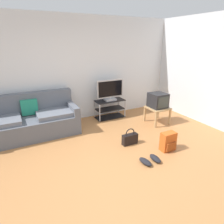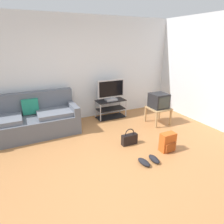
# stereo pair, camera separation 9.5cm
# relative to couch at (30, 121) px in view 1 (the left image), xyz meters

# --- Properties ---
(ground_plane) EXTENTS (9.00, 9.80, 0.02)m
(ground_plane) POSITION_rel_couch_xyz_m (1.15, -1.93, -0.35)
(ground_plane) COLOR #B27542
(wall_back) EXTENTS (9.00, 0.10, 2.70)m
(wall_back) POSITION_rel_couch_xyz_m (1.15, 0.52, 1.01)
(wall_back) COLOR silver
(wall_back) RESTS_ON ground_plane
(wall_right) EXTENTS (0.10, 3.60, 2.70)m
(wall_right) POSITION_rel_couch_xyz_m (4.20, -1.09, 1.01)
(wall_right) COLOR silver
(wall_right) RESTS_ON ground_plane
(couch) EXTENTS (2.13, 0.88, 0.94)m
(couch) POSITION_rel_couch_xyz_m (0.00, 0.00, 0.00)
(couch) COLOR #565B66
(couch) RESTS_ON ground_plane
(tv_stand) EXTENTS (0.82, 0.39, 0.51)m
(tv_stand) POSITION_rel_couch_xyz_m (2.14, 0.15, -0.09)
(tv_stand) COLOR black
(tv_stand) RESTS_ON ground_plane
(flat_tv) EXTENTS (0.77, 0.22, 0.58)m
(flat_tv) POSITION_rel_couch_xyz_m (2.14, 0.13, 0.45)
(flat_tv) COLOR #B2B2B7
(flat_tv) RESTS_ON tv_stand
(side_table) EXTENTS (0.52, 0.52, 0.44)m
(side_table) POSITION_rel_couch_xyz_m (3.08, -0.79, 0.03)
(side_table) COLOR tan
(side_table) RESTS_ON ground_plane
(crt_tv) EXTENTS (0.41, 0.43, 0.37)m
(crt_tv) POSITION_rel_couch_xyz_m (3.08, -0.77, 0.28)
(crt_tv) COLOR #232326
(crt_tv) RESTS_ON side_table
(backpack) EXTENTS (0.30, 0.24, 0.38)m
(backpack) POSITION_rel_couch_xyz_m (2.36, -1.98, -0.16)
(backpack) COLOR #CC561E
(backpack) RESTS_ON ground_plane
(handbag) EXTENTS (0.34, 0.12, 0.36)m
(handbag) POSITION_rel_couch_xyz_m (1.82, -1.43, -0.22)
(handbag) COLOR black
(handbag) RESTS_ON ground_plane
(sneakers_pair) EXTENTS (0.37, 0.30, 0.09)m
(sneakers_pair) POSITION_rel_couch_xyz_m (1.79, -2.17, -0.30)
(sneakers_pair) COLOR black
(sneakers_pair) RESTS_ON ground_plane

